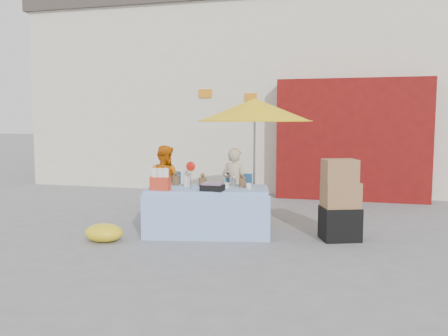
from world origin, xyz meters
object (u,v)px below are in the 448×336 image
(vendor_orange, at_px, (165,183))
(box_stack, at_px, (340,203))
(chair_right, at_px, (233,210))
(vendor_beige, at_px, (235,186))
(umbrella, at_px, (255,110))
(market_table, at_px, (207,210))
(chair_left, at_px, (162,206))

(vendor_orange, height_order, box_stack, vendor_orange)
(chair_right, distance_m, vendor_beige, 0.41)
(umbrella, distance_m, box_stack, 2.12)
(umbrella, height_order, box_stack, umbrella)
(market_table, distance_m, vendor_beige, 0.89)
(box_stack, bearing_deg, umbrella, 150.85)
(chair_left, distance_m, vendor_orange, 0.42)
(box_stack, bearing_deg, market_table, -175.16)
(chair_left, bearing_deg, market_table, -19.09)
(chair_left, height_order, vendor_beige, vendor_beige)
(chair_left, relative_size, chair_right, 1.00)
(umbrella, relative_size, box_stack, 1.77)
(chair_left, distance_m, chair_right, 1.25)
(market_table, xyz_separation_m, box_stack, (1.96, 0.17, 0.18))
(vendor_orange, bearing_deg, vendor_beige, -165.44)
(vendor_beige, relative_size, box_stack, 1.09)
(market_table, bearing_deg, box_stack, -6.88)
(market_table, height_order, chair_right, market_table)
(market_table, bearing_deg, umbrella, 49.32)
(vendor_beige, xyz_separation_m, box_stack, (1.72, -0.64, -0.10))
(market_table, bearing_deg, vendor_beige, 62.35)
(chair_left, distance_m, box_stack, 3.03)
(chair_left, bearing_deg, umbrella, 25.00)
(market_table, relative_size, box_stack, 1.70)
(umbrella, bearing_deg, vendor_beige, -153.43)
(chair_left, bearing_deg, vendor_beige, 20.73)
(chair_left, relative_size, vendor_orange, 0.65)
(chair_left, bearing_deg, box_stack, 4.82)
(vendor_orange, bearing_deg, chair_left, 106.25)
(vendor_beige, height_order, umbrella, umbrella)
(chair_left, bearing_deg, chair_right, 14.56)
(chair_right, bearing_deg, market_table, -94.64)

